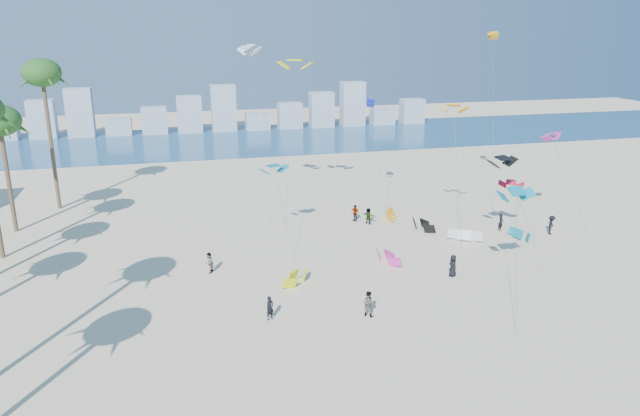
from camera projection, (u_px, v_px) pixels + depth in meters
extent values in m
plane|color=beige|center=(338.00, 367.00, 33.71)|extent=(220.00, 220.00, 0.00)
plane|color=navy|center=(222.00, 141.00, 100.44)|extent=(220.00, 220.00, 0.00)
imported|color=black|center=(270.00, 308.00, 39.00)|extent=(0.71, 0.63, 1.63)
imported|color=gray|center=(368.00, 303.00, 39.50)|extent=(1.08, 1.08, 1.76)
imported|color=black|center=(453.00, 266.00, 45.76)|extent=(1.01, 0.96, 1.74)
imported|color=gray|center=(355.00, 213.00, 58.86)|extent=(0.87, 1.04, 1.66)
imported|color=black|center=(551.00, 225.00, 55.01)|extent=(1.32, 1.28, 1.81)
imported|color=gray|center=(368.00, 216.00, 57.97)|extent=(1.26, 1.49, 1.61)
imported|color=black|center=(501.00, 222.00, 56.04)|extent=(0.74, 0.68, 1.69)
imported|color=gray|center=(209.00, 263.00, 46.41)|extent=(0.87, 0.98, 1.68)
cylinder|color=#595959|center=(284.00, 212.00, 50.56)|extent=(0.59, 5.77, 6.84)
cylinder|color=#595959|center=(458.00, 176.00, 52.02)|extent=(0.48, 4.38, 11.92)
cylinder|color=#595959|center=(522.00, 212.00, 48.41)|extent=(1.32, 5.23, 8.06)
cylinder|color=#595959|center=(259.00, 136.00, 57.82)|extent=(0.96, 4.88, 16.70)
cylinder|color=#595959|center=(378.00, 158.00, 60.87)|extent=(0.22, 4.58, 11.26)
cylinder|color=#595959|center=(524.00, 211.00, 53.75)|extent=(2.04, 2.05, 5.05)
cylinder|color=#595959|center=(290.00, 141.00, 58.60)|extent=(2.51, 6.02, 15.35)
cylinder|color=#595959|center=(569.00, 184.00, 55.13)|extent=(2.83, 3.32, 9.06)
cylinder|color=#595959|center=(517.00, 259.00, 39.12)|extent=(2.79, 5.73, 7.68)
cylinder|color=#595959|center=(493.00, 123.00, 61.28)|extent=(1.10, 4.91, 18.01)
cylinder|color=brown|center=(8.00, 177.00, 54.55)|extent=(0.40, 0.40, 10.49)
cylinder|color=brown|center=(51.00, 143.00, 61.15)|extent=(0.40, 0.40, 14.14)
ellipsoid|color=#1C4F1C|center=(42.00, 73.00, 59.08)|extent=(3.80, 3.80, 2.85)
cube|color=#9EADBF|center=(4.00, 126.00, 100.61)|extent=(4.40, 3.00, 4.80)
cube|color=#9EADBF|center=(42.00, 119.00, 101.80)|extent=(4.40, 3.00, 6.60)
cube|color=#9EADBF|center=(80.00, 113.00, 102.99)|extent=(4.40, 3.00, 8.40)
cube|color=#9EADBF|center=(119.00, 127.00, 105.23)|extent=(4.40, 3.00, 3.00)
cube|color=#9EADBF|center=(155.00, 120.00, 106.42)|extent=(4.40, 3.00, 4.80)
cube|color=#9EADBF|center=(189.00, 114.00, 107.61)|extent=(4.40, 3.00, 6.60)
cube|color=#9EADBF|center=(224.00, 108.00, 108.80)|extent=(4.40, 3.00, 8.40)
cube|color=#9EADBF|center=(258.00, 121.00, 111.05)|extent=(4.40, 3.00, 3.00)
cube|color=#9EADBF|center=(290.00, 115.00, 112.23)|extent=(4.40, 3.00, 4.80)
cube|color=#9EADBF|center=(322.00, 110.00, 113.42)|extent=(4.40, 3.00, 6.60)
cube|color=#9EADBF|center=(353.00, 104.00, 114.61)|extent=(4.40, 3.00, 8.40)
cube|color=#9EADBF|center=(382.00, 117.00, 116.86)|extent=(4.40, 3.00, 3.00)
cube|color=#9EADBF|center=(412.00, 111.00, 118.05)|extent=(4.40, 3.00, 4.80)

